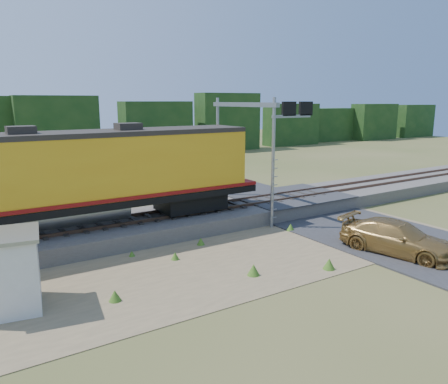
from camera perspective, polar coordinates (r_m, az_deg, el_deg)
ground at (r=19.93m, az=4.68°, el=-8.28°), size 140.00×140.00×0.00m
ballast at (r=24.62m, az=-3.79°, el=-3.35°), size 70.00×5.00×0.80m
rails at (r=24.49m, az=-3.80°, el=-2.27°), size 70.00×1.54×0.16m
dirt_shoulder at (r=19.25m, az=-1.03°, el=-8.94°), size 26.00×8.00×0.03m
road at (r=25.04m, az=16.53°, el=-4.30°), size 7.00×66.00×0.86m
tree_line_north at (r=54.19m, az=-20.55°, el=7.13°), size 130.00×3.00×6.50m
weed_clumps at (r=18.24m, az=-4.45°, el=-10.23°), size 15.00×6.20×0.56m
locomotive at (r=21.59m, az=-20.14°, el=2.05°), size 19.47×2.97×5.02m
shed at (r=16.21m, az=-26.65°, el=-9.33°), size 2.57×2.57×2.65m
signal_gantry at (r=25.19m, az=4.06°, el=8.25°), size 2.78×6.20×7.02m
car at (r=21.37m, az=21.69°, el=-5.59°), size 3.28×5.51×1.50m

